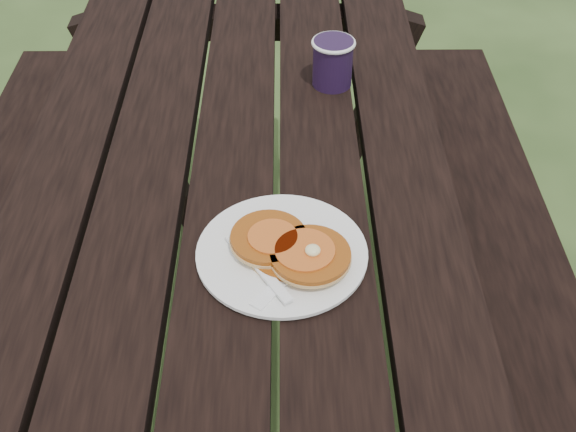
{
  "coord_description": "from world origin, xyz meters",
  "views": [
    {
      "loc": [
        0.09,
        -1.01,
        1.53
      ],
      "look_at": [
        0.09,
        -0.21,
        0.8
      ],
      "focal_mm": 45.0,
      "sensor_mm": 36.0,
      "label": 1
    }
  ],
  "objects_px": {
    "plate": "(282,254)",
    "coffee_cup": "(333,60)",
    "pancake_stack": "(290,249)",
    "picnic_table": "(243,299)"
  },
  "relations": [
    {
      "from": "picnic_table",
      "to": "pancake_stack",
      "type": "xyz_separation_m",
      "value": [
        0.1,
        -0.26,
        0.41
      ]
    },
    {
      "from": "plate",
      "to": "coffee_cup",
      "type": "bearing_deg",
      "value": 78.2
    },
    {
      "from": "plate",
      "to": "pancake_stack",
      "type": "xyz_separation_m",
      "value": [
        0.01,
        -0.01,
        0.02
      ]
    },
    {
      "from": "coffee_cup",
      "to": "picnic_table",
      "type": "bearing_deg",
      "value": -128.27
    },
    {
      "from": "picnic_table",
      "to": "coffee_cup",
      "type": "relative_size",
      "value": 18.8
    },
    {
      "from": "coffee_cup",
      "to": "pancake_stack",
      "type": "bearing_deg",
      "value": -100.15
    },
    {
      "from": "picnic_table",
      "to": "coffee_cup",
      "type": "height_order",
      "value": "coffee_cup"
    },
    {
      "from": "plate",
      "to": "pancake_stack",
      "type": "bearing_deg",
      "value": -36.77
    },
    {
      "from": "picnic_table",
      "to": "plate",
      "type": "bearing_deg",
      "value": -70.89
    },
    {
      "from": "picnic_table",
      "to": "pancake_stack",
      "type": "relative_size",
      "value": 10.12
    }
  ]
}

